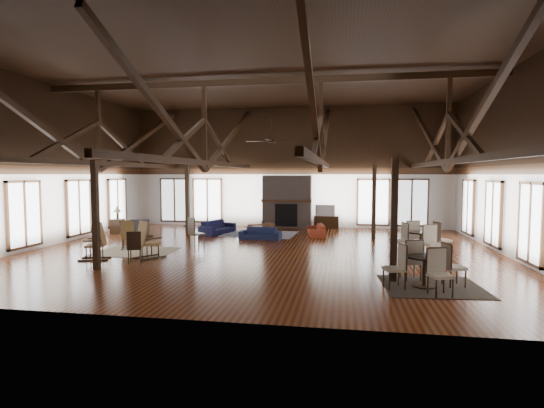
% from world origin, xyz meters
% --- Properties ---
extents(floor, '(16.00, 16.00, 0.00)m').
position_xyz_m(floor, '(0.00, 0.00, 0.00)').
color(floor, brown).
rests_on(floor, ground).
extents(ceiling, '(16.00, 14.00, 0.02)m').
position_xyz_m(ceiling, '(0.00, 0.00, 6.00)').
color(ceiling, black).
rests_on(ceiling, wall_back).
extents(wall_back, '(16.00, 0.02, 6.00)m').
position_xyz_m(wall_back, '(0.00, 7.00, 3.00)').
color(wall_back, silver).
rests_on(wall_back, floor).
extents(wall_front, '(16.00, 0.02, 6.00)m').
position_xyz_m(wall_front, '(0.00, -7.00, 3.00)').
color(wall_front, silver).
rests_on(wall_front, floor).
extents(wall_left, '(0.02, 14.00, 6.00)m').
position_xyz_m(wall_left, '(-8.00, 0.00, 3.00)').
color(wall_left, silver).
rests_on(wall_left, floor).
extents(wall_right, '(0.02, 14.00, 6.00)m').
position_xyz_m(wall_right, '(8.00, 0.00, 3.00)').
color(wall_right, silver).
rests_on(wall_right, floor).
extents(roof_truss, '(15.60, 14.07, 3.14)m').
position_xyz_m(roof_truss, '(0.00, 0.00, 4.03)').
color(roof_truss, black).
rests_on(roof_truss, wall_back).
extents(post_grid, '(8.16, 7.16, 3.05)m').
position_xyz_m(post_grid, '(0.00, 0.00, 1.52)').
color(post_grid, black).
rests_on(post_grid, floor).
extents(fireplace, '(2.50, 0.69, 2.60)m').
position_xyz_m(fireplace, '(0.00, 6.67, 1.29)').
color(fireplace, '#68564F').
rests_on(fireplace, floor).
extents(ceiling_fan, '(1.60, 1.60, 0.75)m').
position_xyz_m(ceiling_fan, '(0.50, -1.00, 3.73)').
color(ceiling_fan, black).
rests_on(ceiling_fan, roof_truss).
extents(sofa_navy_front, '(1.71, 0.77, 0.49)m').
position_xyz_m(sofa_navy_front, '(-0.56, 2.63, 0.24)').
color(sofa_navy_front, '#171E3F').
rests_on(sofa_navy_front, floor).
extents(sofa_navy_left, '(2.10, 1.29, 0.57)m').
position_xyz_m(sofa_navy_left, '(-2.80, 4.04, 0.29)').
color(sofa_navy_left, '#141537').
rests_on(sofa_navy_left, floor).
extents(sofa_orange, '(1.76, 0.93, 0.49)m').
position_xyz_m(sofa_orange, '(1.62, 4.11, 0.24)').
color(sofa_orange, maroon).
rests_on(sofa_orange, floor).
extents(coffee_table, '(1.33, 0.94, 0.46)m').
position_xyz_m(coffee_table, '(-0.86, 4.30, 0.40)').
color(coffee_table, brown).
rests_on(coffee_table, floor).
extents(vase, '(0.19, 0.19, 0.17)m').
position_xyz_m(vase, '(-0.77, 4.39, 0.54)').
color(vase, '#B2B2B2').
rests_on(vase, coffee_table).
extents(armchair, '(1.06, 0.94, 0.65)m').
position_xyz_m(armchair, '(-6.19, 2.96, 0.32)').
color(armchair, '#262628').
rests_on(armchair, floor).
extents(side_table_lamp, '(0.49, 0.49, 1.25)m').
position_xyz_m(side_table_lamp, '(-7.21, 3.26, 0.47)').
color(side_table_lamp, black).
rests_on(side_table_lamp, floor).
extents(rocking_chair_a, '(0.70, 0.89, 1.02)m').
position_xyz_m(rocking_chair_a, '(-4.79, -0.31, 0.48)').
color(rocking_chair_a, brown).
rests_on(rocking_chair_a, floor).
extents(rocking_chair_b, '(0.94, 1.04, 1.20)m').
position_xyz_m(rocking_chair_b, '(-3.34, -1.85, 0.56)').
color(rocking_chair_b, brown).
rests_on(rocking_chair_b, floor).
extents(rocking_chair_c, '(0.99, 0.72, 1.15)m').
position_xyz_m(rocking_chair_c, '(-4.74, -2.24, 0.54)').
color(rocking_chair_c, brown).
rests_on(rocking_chair_c, floor).
extents(side_chair_a, '(0.66, 0.66, 1.10)m').
position_xyz_m(side_chair_a, '(-2.52, 0.26, 0.64)').
color(side_chair_a, black).
rests_on(side_chair_a, floor).
extents(side_chair_b, '(0.51, 0.51, 0.97)m').
position_xyz_m(side_chair_b, '(-3.35, -2.56, 0.56)').
color(side_chair_b, black).
rests_on(side_chair_b, floor).
extents(cafe_table_near, '(2.00, 2.00, 1.02)m').
position_xyz_m(cafe_table_near, '(4.66, -3.94, 0.51)').
color(cafe_table_near, black).
rests_on(cafe_table_near, floor).
extents(cafe_table_far, '(2.06, 2.06, 1.06)m').
position_xyz_m(cafe_table_far, '(5.31, 0.27, 0.53)').
color(cafe_table_far, black).
rests_on(cafe_table_far, floor).
extents(cup_near, '(0.14, 0.14, 0.09)m').
position_xyz_m(cup_near, '(4.74, -3.94, 0.78)').
color(cup_near, '#B2B2B2').
rests_on(cup_near, cafe_table_near).
extents(cup_far, '(0.14, 0.14, 0.10)m').
position_xyz_m(cup_far, '(5.37, 0.23, 0.81)').
color(cup_far, '#B2B2B2').
rests_on(cup_far, cafe_table_far).
extents(tv_console, '(1.21, 0.45, 0.60)m').
position_xyz_m(tv_console, '(1.95, 6.75, 0.30)').
color(tv_console, black).
rests_on(tv_console, floor).
extents(television, '(0.97, 0.24, 0.55)m').
position_xyz_m(television, '(1.90, 6.75, 0.88)').
color(television, '#B2B2B2').
rests_on(television, tv_console).
extents(rug_tan, '(2.66, 2.13, 0.01)m').
position_xyz_m(rug_tan, '(-4.24, -0.82, 0.01)').
color(rug_tan, tan).
rests_on(rug_tan, floor).
extents(rug_navy, '(3.29, 2.56, 0.01)m').
position_xyz_m(rug_navy, '(-0.88, 4.14, 0.01)').
color(rug_navy, '#191A46').
rests_on(rug_navy, floor).
extents(rug_dark, '(2.40, 2.21, 0.01)m').
position_xyz_m(rug_dark, '(4.86, -3.85, 0.01)').
color(rug_dark, black).
rests_on(rug_dark, floor).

